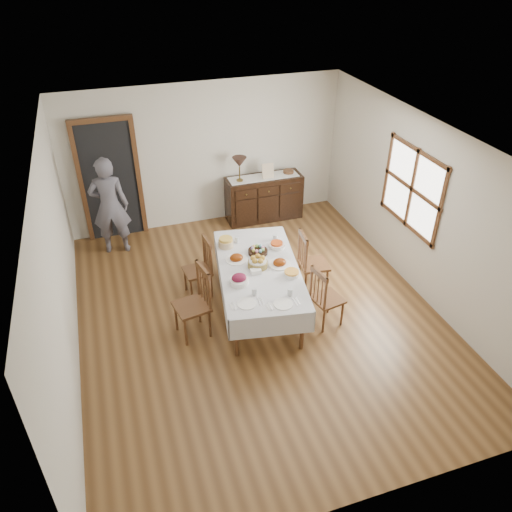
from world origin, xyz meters
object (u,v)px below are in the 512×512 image
object	(u,v)px
chair_left_far	(200,267)
person	(109,203)
chair_left_near	(195,302)
dining_table	(259,272)
table_lamp	(239,163)
chair_right_near	(325,297)
chair_right_far	(311,262)
sideboard	(264,198)

from	to	relation	value
chair_left_far	person	world-z (taller)	person
chair_left_near	dining_table	bearing A→B (deg)	91.75
chair_left_near	table_lamp	bearing A→B (deg)	141.47
chair_left_near	chair_right_near	size ratio (longest dim) A/B	1.12
chair_right_near	chair_right_far	size ratio (longest dim) A/B	0.93
chair_left_far	table_lamp	size ratio (longest dim) A/B	2.02
chair_right_near	dining_table	bearing A→B (deg)	40.77
dining_table	chair_left_near	distance (m)	1.00
person	chair_left_far	bearing A→B (deg)	131.60
chair_left_near	chair_left_far	world-z (taller)	chair_left_near
chair_right_far	sideboard	bearing A→B (deg)	4.47
person	table_lamp	xyz separation A→B (m)	(2.32, 0.26, 0.30)
chair_left_far	table_lamp	bearing A→B (deg)	142.78
chair_right_far	table_lamp	size ratio (longest dim) A/B	2.17
chair_right_near	chair_left_near	bearing A→B (deg)	66.72
chair_right_far	sideboard	distance (m)	2.38
chair_left_near	chair_right_far	distance (m)	1.91
chair_right_far	person	world-z (taller)	person
chair_left_near	chair_right_far	bearing A→B (deg)	92.20
chair_left_near	chair_right_near	bearing A→B (deg)	66.71
chair_left_near	table_lamp	world-z (taller)	table_lamp
chair_left_near	table_lamp	xyz separation A→B (m)	(1.46, 2.78, 0.68)
chair_left_near	chair_right_near	distance (m)	1.77
chair_left_near	person	distance (m)	2.69
dining_table	chair_right_far	xyz separation A→B (m)	(0.89, 0.21, -0.14)
person	table_lamp	distance (m)	2.36
chair_left_near	sideboard	size ratio (longest dim) A/B	0.73
table_lamp	person	bearing A→B (deg)	-173.50
chair_left_near	chair_right_near	world-z (taller)	chair_left_near
chair_right_near	chair_right_far	xyz separation A→B (m)	(0.14, 0.81, 0.03)
chair_right_far	person	distance (m)	3.46
chair_left_near	person	xyz separation A→B (m)	(-0.86, 2.51, 0.39)
chair_left_near	chair_right_near	xyz separation A→B (m)	(1.72, -0.38, -0.06)
chair_left_near	sideboard	bearing A→B (deg)	134.56
dining_table	table_lamp	world-z (taller)	table_lamp
chair_right_near	table_lamp	size ratio (longest dim) A/B	2.02
dining_table	person	size ratio (longest dim) A/B	1.26
chair_left_near	table_lamp	distance (m)	3.21
chair_left_far	sideboard	size ratio (longest dim) A/B	0.65
dining_table	sideboard	world-z (taller)	sideboard
chair_left_near	person	size ratio (longest dim) A/B	0.57
chair_left_far	person	xyz separation A→B (m)	(-1.13, 1.66, 0.44)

